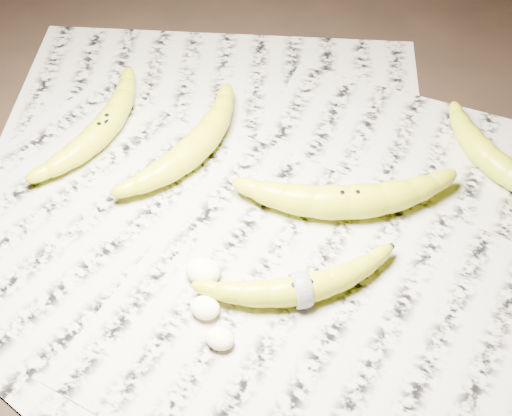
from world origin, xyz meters
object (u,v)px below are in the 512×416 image
at_px(banana_center, 348,200).
at_px(banana_taped, 301,288).
at_px(banana_left_a, 103,126).
at_px(banana_upper_a, 491,158).
at_px(banana_left_b, 196,145).

height_order(banana_center, banana_taped, banana_center).
distance_m(banana_left_a, banana_upper_a, 0.48).
height_order(banana_left_a, banana_taped, banana_left_a).
bearing_deg(banana_left_b, banana_left_a, 107.29).
relative_size(banana_left_a, banana_upper_a, 1.13).
relative_size(banana_left_a, banana_center, 0.88).
height_order(banana_left_a, banana_left_b, banana_left_b).
bearing_deg(banana_left_a, banana_center, -87.75).
bearing_deg(banana_taped, banana_upper_a, 25.37).
xyz_separation_m(banana_taped, banana_upper_a, (0.14, 0.27, 0.00)).
bearing_deg(banana_upper_a, banana_taped, -82.23).
distance_m(banana_center, banana_upper_a, 0.19).
bearing_deg(banana_left_b, banana_upper_a, -59.43).
xyz_separation_m(banana_left_b, banana_taped, (0.20, -0.14, -0.00)).
bearing_deg(banana_center, banana_upper_a, 18.89).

